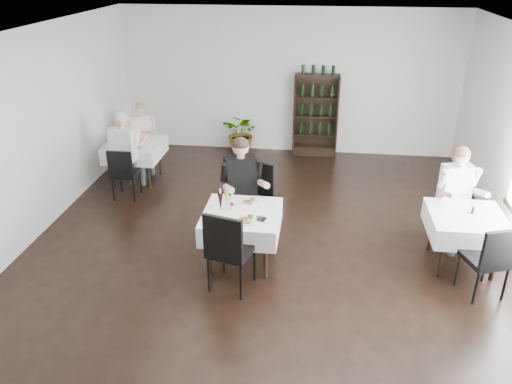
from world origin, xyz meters
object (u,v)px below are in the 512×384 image
main_table (242,222)px  diner_main (242,183)px  wine_shelf (316,116)px  potted_tree (243,133)px

main_table → diner_main: (-0.08, 0.59, 0.31)m
wine_shelf → diner_main: 3.85m
potted_tree → diner_main: size_ratio=0.55×
main_table → diner_main: diner_main is taller
diner_main → potted_tree: bearing=98.8°
wine_shelf → diner_main: bearing=-104.7°
diner_main → wine_shelf: bearing=75.3°
potted_tree → diner_main: bearing=-81.2°
wine_shelf → potted_tree: 1.59m
main_table → diner_main: bearing=97.6°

